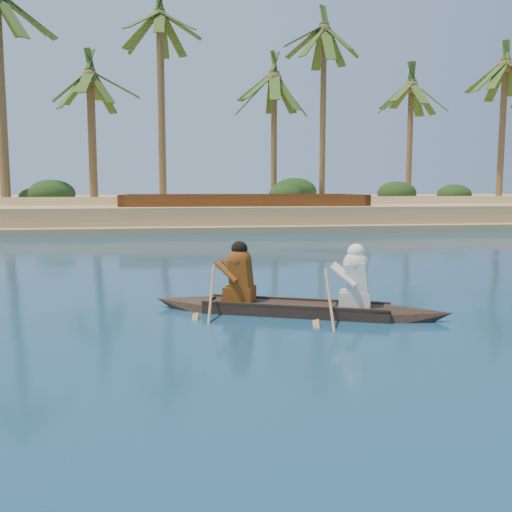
{
  "coord_description": "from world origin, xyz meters",
  "views": [
    {
      "loc": [
        -10.34,
        -5.83,
        2.34
      ],
      "look_at": [
        -8.54,
        5.58,
        0.94
      ],
      "focal_mm": 40.0,
      "sensor_mm": 36.0,
      "label": 1
    }
  ],
  "objects": [
    {
      "name": "sandy_embankment",
      "position": [
        0.0,
        46.89,
        0.53
      ],
      "size": [
        150.0,
        51.0,
        1.5
      ],
      "color": "tan",
      "rests_on": "ground"
    },
    {
      "name": "barge_mid",
      "position": [
        -5.98,
        26.57,
        0.79
      ],
      "size": [
        13.72,
        4.94,
        2.26
      ],
      "rotation": [
        0.0,
        0.0,
        -0.03
      ],
      "color": "brown",
      "rests_on": "ground"
    },
    {
      "name": "shrub_cluster",
      "position": [
        0.0,
        31.5,
        1.2
      ],
      "size": [
        100.0,
        6.0,
        2.4
      ],
      "primitive_type": null,
      "color": "#1B3412",
      "rests_on": "ground"
    },
    {
      "name": "palm_grove",
      "position": [
        0.0,
        35.0,
        8.0
      ],
      "size": [
        110.0,
        14.0,
        16.0
      ],
      "primitive_type": null,
      "color": "#33561E",
      "rests_on": "ground"
    },
    {
      "name": "canoe",
      "position": [
        -8.0,
        4.27,
        0.3
      ],
      "size": [
        5.42,
        2.82,
        1.53
      ],
      "rotation": [
        0.0,
        0.0,
        -0.39
      ],
      "color": "#34271C",
      "rests_on": "ground"
    }
  ]
}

